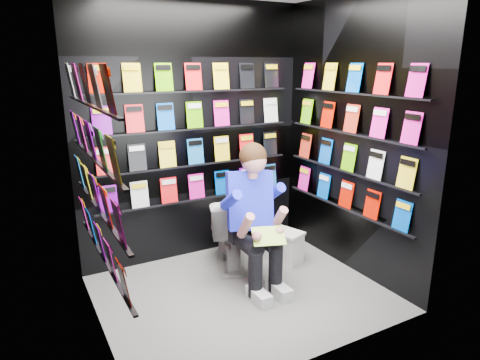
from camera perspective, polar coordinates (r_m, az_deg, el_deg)
floor at (r=3.96m, az=0.20°, el=-14.86°), size 2.40×2.40×0.00m
wall_back at (r=4.37m, az=-6.17°, el=6.20°), size 2.40×0.04×2.60m
wall_front at (r=2.68m, az=10.63°, el=0.12°), size 2.40×0.04×2.60m
wall_left at (r=3.10m, az=-19.58°, el=1.58°), size 0.04×2.00×2.60m
wall_right at (r=4.19m, az=14.80°, el=5.37°), size 0.04×2.00×2.60m
comics_back at (r=4.35m, az=-6.02°, el=6.21°), size 2.10×0.06×1.37m
comics_left at (r=3.11m, az=-19.04°, el=1.73°), size 0.06×1.70×1.37m
comics_right at (r=4.17m, az=14.50°, el=5.41°), size 0.06×1.70×1.37m
toilet at (r=4.31m, az=-1.46°, el=-6.75°), size 0.65×0.85×0.73m
longbox at (r=4.51m, az=5.65°, el=-8.79°), size 0.34×0.45×0.30m
longbox_lid at (r=4.45m, az=5.70°, el=-6.86°), size 0.37×0.47×0.03m
reader at (r=3.85m, az=1.10°, el=-2.89°), size 0.78×0.93×1.46m
held_comic at (r=3.65m, az=3.84°, el=-7.45°), size 0.32×0.25×0.12m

